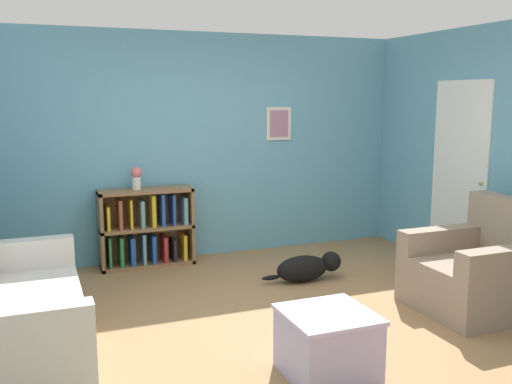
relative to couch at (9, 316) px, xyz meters
name	(u,v)px	position (x,y,z in m)	size (l,w,h in m)	color
ground_plane	(273,322)	(2.04, -0.11, -0.31)	(14.00, 14.00, 0.00)	#997047
wall_back	(198,146)	(2.04, 2.14, 0.99)	(5.60, 0.13, 2.60)	#609EB7
couch	(9,316)	(0.00, 0.00, 0.00)	(0.91, 1.90, 0.84)	beige
bookshelf	(147,229)	(1.37, 1.92, 0.11)	(1.03, 0.32, 0.87)	olive
recliner_chair	(480,271)	(3.88, -0.49, 0.03)	(1.00, 0.95, 0.98)	gray
coffee_table	(327,342)	(2.01, -1.10, -0.07)	(0.59, 0.58, 0.45)	#ADA3CC
dog	(307,267)	(2.79, 0.75, -0.16)	(0.87, 0.25, 0.28)	black
vase	(136,177)	(1.27, 1.91, 0.70)	(0.12, 0.12, 0.25)	silver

